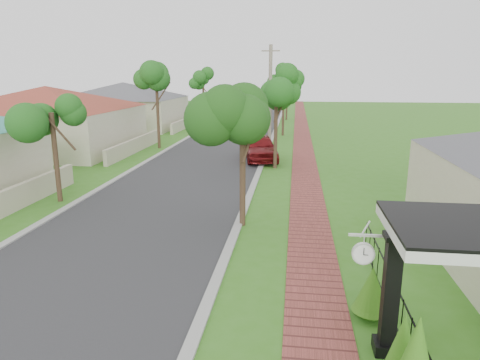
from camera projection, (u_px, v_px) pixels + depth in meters
The scene contains 16 objects.
ground at pixel (178, 310), 10.09m from camera, with size 160.00×160.00×0.00m, color #37741B.
road at pixel (213, 154), 29.71m from camera, with size 7.00×120.00×0.02m, color #28282B.
kerb_right at pixel (265, 155), 29.26m from camera, with size 0.30×120.00×0.10m, color #9E9E99.
kerb_left at pixel (162, 153), 30.17m from camera, with size 0.30×120.00×0.10m, color #9E9E99.
sidewalk at pixel (304, 156), 28.93m from camera, with size 1.50×120.00×0.03m, color #96413C.
porch_post at pixel (390, 301), 8.29m from camera, with size 0.48×0.48×2.52m.
picket_fence at pixel (395, 303), 9.35m from camera, with size 0.03×8.02×1.00m.
street_trees at pixel (229, 85), 35.19m from camera, with size 10.70×37.65×5.89m.
hedge_row at pixel (397, 348), 7.23m from camera, with size 0.87×4.26×2.19m.
far_house_red at pixel (49, 118), 30.64m from camera, with size 15.56×15.56×4.60m.
far_house_grey at pixel (124, 105), 44.12m from camera, with size 15.56×15.56×4.60m.
parked_car_red at pixel (260, 147), 27.46m from camera, with size 1.95×4.84×1.65m, color maroon.
parked_car_white at pixel (257, 125), 40.98m from camera, with size 1.36×3.91×1.29m, color silver.
near_tree at pixel (243, 107), 14.73m from camera, with size 2.11×2.11×5.40m.
utility_pole at pixel (270, 101), 28.34m from camera, with size 1.20×0.24×7.27m.
station_clock at pixel (364, 252), 8.54m from camera, with size 0.76×0.13×0.64m.
Camera 1 is at (2.63, -8.79, 5.41)m, focal length 32.00 mm.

